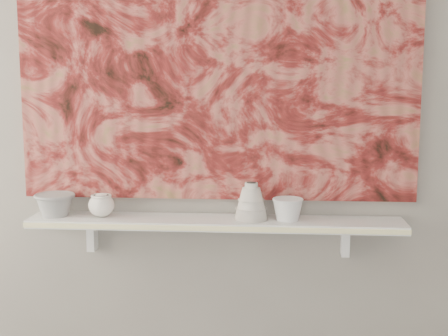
# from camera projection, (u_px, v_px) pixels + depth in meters

# --- Properties ---
(wall_back) EXTENTS (3.60, 0.00, 3.60)m
(wall_back) POSITION_uv_depth(u_px,v_px,m) (217.00, 105.00, 2.36)
(wall_back) COLOR gray
(wall_back) RESTS_ON floor
(shelf) EXTENTS (1.40, 0.18, 0.03)m
(shelf) POSITION_uv_depth(u_px,v_px,m) (215.00, 223.00, 2.33)
(shelf) COLOR silver
(shelf) RESTS_ON wall_back
(shelf_stripe) EXTENTS (1.40, 0.01, 0.02)m
(shelf_stripe) POSITION_uv_depth(u_px,v_px,m) (213.00, 229.00, 2.24)
(shelf_stripe) COLOR #F9EFA6
(shelf_stripe) RESTS_ON shelf
(bracket_left) EXTENTS (0.03, 0.06, 0.12)m
(bracket_left) POSITION_uv_depth(u_px,v_px,m) (92.00, 235.00, 2.44)
(bracket_left) COLOR silver
(bracket_left) RESTS_ON wall_back
(bracket_right) EXTENTS (0.03, 0.06, 0.12)m
(bracket_right) POSITION_uv_depth(u_px,v_px,m) (345.00, 240.00, 2.37)
(bracket_right) COLOR silver
(bracket_right) RESTS_ON wall_back
(painting) EXTENTS (1.50, 0.02, 1.10)m
(painting) POSITION_uv_depth(u_px,v_px,m) (217.00, 53.00, 2.31)
(painting) COLOR maroon
(painting) RESTS_ON wall_back
(house_motif) EXTENTS (0.09, 0.00, 0.08)m
(house_motif) POSITION_uv_depth(u_px,v_px,m) (337.00, 137.00, 2.31)
(house_motif) COLOR black
(house_motif) RESTS_ON painting
(bowl_grey) EXTENTS (0.19, 0.19, 0.09)m
(bowl_grey) POSITION_uv_depth(u_px,v_px,m) (55.00, 204.00, 2.36)
(bowl_grey) COLOR gray
(bowl_grey) RESTS_ON shelf
(cup_cream) EXTENTS (0.10, 0.10, 0.09)m
(cup_cream) POSITION_uv_depth(u_px,v_px,m) (101.00, 205.00, 2.35)
(cup_cream) COLOR silver
(cup_cream) RESTS_ON shelf
(bell_vessel) EXTENTS (0.17, 0.17, 0.14)m
(bell_vessel) POSITION_uv_depth(u_px,v_px,m) (251.00, 201.00, 2.31)
(bell_vessel) COLOR beige
(bell_vessel) RESTS_ON shelf
(bowl_white) EXTENTS (0.15, 0.15, 0.08)m
(bowl_white) POSITION_uv_depth(u_px,v_px,m) (288.00, 209.00, 2.30)
(bowl_white) COLOR silver
(bowl_white) RESTS_ON shelf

